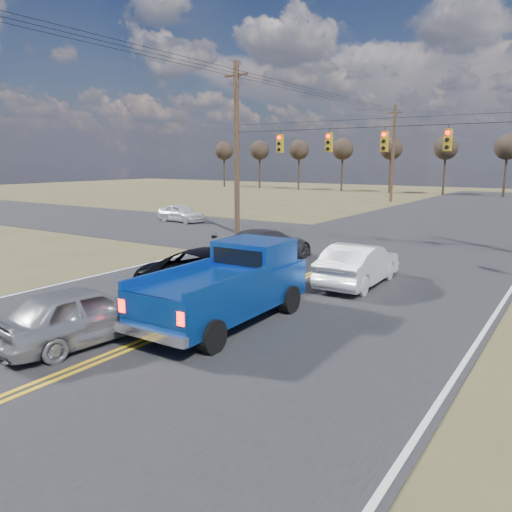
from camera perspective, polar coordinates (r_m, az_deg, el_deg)
The scene contains 12 objects.
ground at distance 11.70m, azimuth -18.64°, elevation -11.75°, with size 160.00×160.00×0.00m, color brown.
road_main at distance 19.13m, azimuth 5.68°, elevation -2.42°, with size 14.00×120.00×0.02m, color #28282B.
road_cross at distance 26.33m, azimuth 13.93°, elevation 0.99°, with size 120.00×12.00×0.02m, color #28282B.
signal_gantry at distance 25.60m, azimuth 15.37°, elevation 12.04°, with size 19.60×4.83×10.00m.
utility_poles at distance 25.03m, azimuth 13.69°, elevation 12.52°, with size 19.60×58.32×10.00m.
treeline at distance 34.56m, azimuth 19.60°, elevation 12.48°, with size 87.00×117.80×7.40m.
pickup_truck at distance 13.58m, azimuth -3.16°, elevation -3.44°, with size 2.34×5.69×2.12m.
silver_suv at distance 12.90m, azimuth -19.14°, elevation -6.27°, with size 1.70×4.23×1.44m, color gray.
black_suv at distance 16.79m, azimuth -4.15°, elevation -1.58°, with size 2.56×5.55×1.54m, color black.
white_car_queue at distance 18.10m, azimuth 11.64°, elevation -0.94°, with size 1.58×4.53×1.49m, color white.
dgrey_car_queue at distance 21.77m, azimuth 1.15°, elevation 1.23°, with size 2.05×5.05×1.46m, color #3B3A40.
cross_car_west at distance 36.32m, azimuth -8.57°, elevation 4.88°, with size 3.81×1.53×1.30m, color white.
Camera 1 is at (8.72, -6.45, 4.40)m, focal length 35.00 mm.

